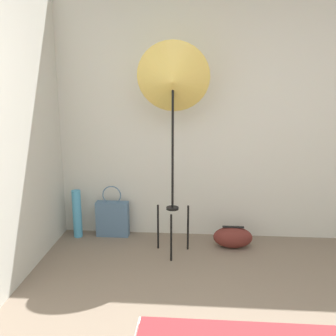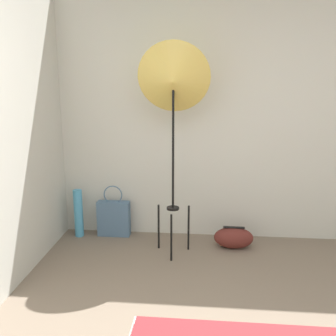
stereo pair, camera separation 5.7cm
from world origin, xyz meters
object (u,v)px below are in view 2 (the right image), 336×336
photo_umbrella (173,82)px  tote_bag (114,218)px  duffel_bag (234,238)px  paper_roll (78,213)px

photo_umbrella → tote_bag: (-0.67, 0.37, -1.44)m
photo_umbrella → duffel_bag: photo_umbrella is taller
tote_bag → duffel_bag: 1.29m
photo_umbrella → paper_roll: (-1.04, 0.31, -1.38)m
photo_umbrella → tote_bag: bearing=151.3°
duffel_bag → paper_roll: size_ratio=0.76×
photo_umbrella → duffel_bag: bearing=15.6°
tote_bag → duffel_bag: (1.27, -0.20, -0.09)m
tote_bag → duffel_bag: tote_bag is taller
duffel_bag → tote_bag: bearing=171.1°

